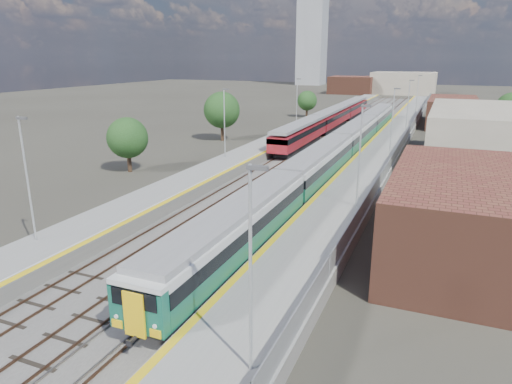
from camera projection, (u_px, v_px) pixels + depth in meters
The scene contains 12 objects.
ground at pixel (346, 147), 61.50m from camera, with size 320.00×320.00×0.00m, color #47443A.
ballast_bed at pixel (334, 143), 64.53m from camera, with size 10.50×155.00×0.06m, color #565451.
tracks at pixel (340, 141), 65.77m from camera, with size 8.96×160.00×0.17m.
platform_right at pixel (389, 143), 61.61m from camera, with size 4.70×155.00×8.52m.
platform_left at pixel (288, 137), 66.88m from camera, with size 4.30×155.00×8.52m.
buildings at pixel (349, 60), 143.58m from camera, with size 72.00×185.50×40.00m.
green_train at pixel (340, 147), 51.07m from camera, with size 2.67×74.56×2.94m.
red_train at pixel (332, 118), 76.09m from camera, with size 2.65×53.81×3.34m.
tree_a at pixel (127, 138), 47.45m from camera, with size 4.26×4.26×5.77m.
tree_b at pixel (222, 110), 65.30m from camera, with size 5.19×5.19×7.03m.
tree_c at pixel (307, 101), 91.37m from camera, with size 3.92×3.92×5.31m.
tree_d at pixel (512, 108), 70.13m from camera, with size 4.85×4.85×6.57m.
Camera 1 is at (12.06, -10.68, 11.70)m, focal length 32.00 mm.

